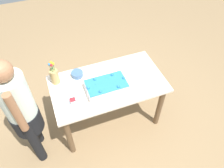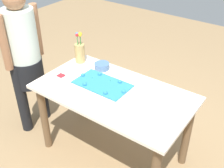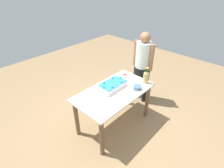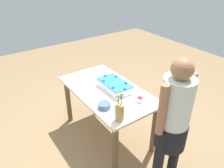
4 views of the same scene
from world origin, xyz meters
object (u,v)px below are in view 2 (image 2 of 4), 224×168
serving_plate_with_slice (62,80)px  cake_knife (161,103)px  fruit_bowl (102,66)px  person_standing (24,54)px  flower_vase (80,52)px  sheet_cake (102,89)px

serving_plate_with_slice → cake_knife: size_ratio=0.88×
fruit_bowl → person_standing: (0.66, 0.36, 0.08)m
cake_knife → flower_vase: 0.99m
serving_plate_with_slice → person_standing: (0.51, -0.03, 0.09)m
sheet_cake → fruit_bowl: 0.42m
sheet_cake → cake_knife: (-0.46, -0.17, -0.05)m
sheet_cake → cake_knife: 0.49m
serving_plate_with_slice → cake_knife: bearing=-164.6°
sheet_cake → fruit_bowl: size_ratio=3.24×
cake_knife → flower_vase: flower_vase is taller
sheet_cake → flower_vase: 0.61m
cake_knife → person_standing: bearing=122.5°
serving_plate_with_slice → fruit_bowl: 0.42m
sheet_cake → serving_plate_with_slice: 0.42m
sheet_cake → person_standing: size_ratio=0.31×
serving_plate_with_slice → person_standing: person_standing is taller
cake_knife → fruit_bowl: fruit_bowl is taller
cake_knife → fruit_bowl: bearing=101.7°
serving_plate_with_slice → flower_vase: (0.11, -0.38, 0.09)m
cake_knife → flower_vase: (0.98, -0.14, 0.11)m
sheet_cake → fruit_bowl: (0.26, -0.33, -0.02)m
sheet_cake → person_standing: 0.93m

